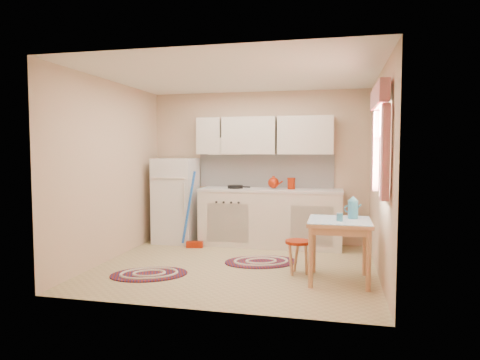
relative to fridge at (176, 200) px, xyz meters
name	(u,v)px	position (x,y,z in m)	size (l,w,h in m)	color
room_shell	(251,146)	(1.48, -1.01, 0.90)	(3.64, 3.60, 2.52)	tan
fridge	(176,200)	(0.00, 0.00, 0.00)	(0.65, 0.60, 1.40)	silver
broom	(194,210)	(0.44, -0.35, -0.10)	(0.28, 0.12, 1.20)	blue
base_cabinets	(270,219)	(1.59, 0.05, -0.26)	(2.25, 0.60, 0.88)	beige
countertop	(270,190)	(1.59, 0.05, 0.20)	(2.27, 0.62, 0.04)	silver
frying_pan	(235,187)	(1.02, 0.00, 0.24)	(0.25, 0.25, 0.05)	black
red_kettle	(273,183)	(1.63, 0.05, 0.32)	(0.19, 0.18, 0.19)	#931D05
red_canister	(291,184)	(1.92, 0.05, 0.30)	(0.12, 0.12, 0.16)	#931D05
table	(339,251)	(2.65, -1.62, -0.34)	(0.72, 0.72, 0.72)	tan
stool	(298,257)	(2.16, -1.43, -0.49)	(0.31, 0.31, 0.42)	#931D05
coffee_pot	(353,207)	(2.81, -1.50, 0.17)	(0.15, 0.12, 0.29)	teal
mug	(340,217)	(2.65, -1.72, 0.07)	(0.07, 0.07, 0.10)	teal
rug_center	(261,262)	(1.62, -1.00, -0.69)	(1.00, 0.67, 0.02)	maroon
rug_left	(149,274)	(0.37, -1.88, -0.69)	(0.94, 0.63, 0.02)	maroon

